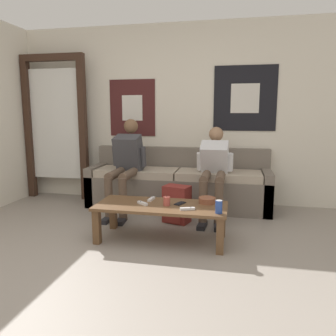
# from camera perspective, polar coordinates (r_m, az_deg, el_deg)

# --- Properties ---
(ground_plane) EXTENTS (18.00, 18.00, 0.00)m
(ground_plane) POSITION_cam_1_polar(r_m,az_deg,el_deg) (2.77, -12.66, -18.70)
(ground_plane) COLOR gray
(wall_back) EXTENTS (10.00, 0.07, 2.55)m
(wall_back) POSITION_cam_1_polar(r_m,az_deg,el_deg) (4.87, -0.69, 9.28)
(wall_back) COLOR silver
(wall_back) RESTS_ON ground_plane
(door_frame) EXTENTS (1.00, 0.10, 2.15)m
(door_frame) POSITION_cam_1_polar(r_m,az_deg,el_deg) (5.26, -19.04, 7.94)
(door_frame) COLOR #382319
(door_frame) RESTS_ON ground_plane
(couch) EXTENTS (2.50, 0.68, 0.81)m
(couch) POSITION_cam_1_polar(r_m,az_deg,el_deg) (4.58, 1.78, -3.09)
(couch) COLOR #70665B
(couch) RESTS_ON ground_plane
(coffee_table) EXTENTS (1.33, 0.56, 0.38)m
(coffee_table) POSITION_cam_1_polar(r_m,az_deg,el_deg) (3.37, -1.18, -7.35)
(coffee_table) COLOR brown
(coffee_table) RESTS_ON ground_plane
(person_seated_adult) EXTENTS (0.47, 0.93, 1.22)m
(person_seated_adult) POSITION_cam_1_polar(r_m,az_deg,el_deg) (4.32, -7.35, 1.08)
(person_seated_adult) COLOR brown
(person_seated_adult) RESTS_ON ground_plane
(person_seated_teen) EXTENTS (0.47, 1.00, 1.12)m
(person_seated_teen) POSITION_cam_1_polar(r_m,az_deg,el_deg) (4.13, 8.00, 0.10)
(person_seated_teen) COLOR brown
(person_seated_teen) RESTS_ON ground_plane
(backpack) EXTENTS (0.35, 0.29, 0.45)m
(backpack) POSITION_cam_1_polar(r_m,az_deg,el_deg) (3.94, 1.48, -6.46)
(backpack) COLOR maroon
(backpack) RESTS_ON ground_plane
(ceramic_bowl) EXTENTS (0.18, 0.18, 0.06)m
(ceramic_bowl) POSITION_cam_1_polar(r_m,az_deg,el_deg) (3.43, 6.81, -5.53)
(ceramic_bowl) COLOR brown
(ceramic_bowl) RESTS_ON coffee_table
(pillar_candle) EXTENTS (0.07, 0.07, 0.10)m
(pillar_candle) POSITION_cam_1_polar(r_m,az_deg,el_deg) (3.32, -0.23, -5.78)
(pillar_candle) COLOR #B24C42
(pillar_candle) RESTS_ON coffee_table
(drink_can_blue) EXTENTS (0.07, 0.07, 0.12)m
(drink_can_blue) POSITION_cam_1_polar(r_m,az_deg,el_deg) (3.10, 8.84, -6.69)
(drink_can_blue) COLOR #28479E
(drink_can_blue) RESTS_ON coffee_table
(game_controller_near_left) EXTENTS (0.15, 0.08, 0.03)m
(game_controller_near_left) POSITION_cam_1_polar(r_m,az_deg,el_deg) (3.18, 3.41, -7.09)
(game_controller_near_left) COLOR white
(game_controller_near_left) RESTS_ON coffee_table
(game_controller_near_right) EXTENTS (0.13, 0.12, 0.03)m
(game_controller_near_right) POSITION_cam_1_polar(r_m,az_deg,el_deg) (3.37, -4.46, -6.14)
(game_controller_near_right) COLOR white
(game_controller_near_right) RESTS_ON coffee_table
(game_controller_far_center) EXTENTS (0.05, 0.15, 0.03)m
(game_controller_far_center) POSITION_cam_1_polar(r_m,az_deg,el_deg) (3.53, -2.90, -5.42)
(game_controller_far_center) COLOR white
(game_controller_far_center) RESTS_ON coffee_table
(cell_phone) EXTENTS (0.12, 0.15, 0.01)m
(cell_phone) POSITION_cam_1_polar(r_m,az_deg,el_deg) (3.38, 2.10, -6.17)
(cell_phone) COLOR black
(cell_phone) RESTS_ON coffee_table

